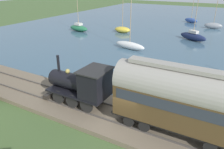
{
  "coord_description": "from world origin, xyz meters",
  "views": [
    {
      "loc": [
        -11.33,
        -5.62,
        9.43
      ],
      "look_at": [
        4.53,
        3.3,
        1.58
      ],
      "focal_mm": 35.0,
      "sensor_mm": 36.0,
      "label": 1
    }
  ],
  "objects_px": {
    "steam_locomotive": "(83,83)",
    "sailboat_blue": "(191,20)",
    "sailboat_green": "(79,28)",
    "rowboat_near_shore": "(97,68)",
    "rowboat_off_pier": "(131,88)",
    "sailboat_navy": "(193,36)",
    "sailboat_gray": "(213,25)",
    "passenger_coach": "(183,99)",
    "sailboat_white": "(130,45)",
    "sailboat_yellow": "(122,29)"
  },
  "relations": [
    {
      "from": "sailboat_gray",
      "to": "sailboat_green",
      "type": "distance_m",
      "value": 28.32
    },
    {
      "from": "sailboat_gray",
      "to": "sailboat_green",
      "type": "bearing_deg",
      "value": 119.9
    },
    {
      "from": "sailboat_white",
      "to": "rowboat_near_shore",
      "type": "distance_m",
      "value": 9.39
    },
    {
      "from": "steam_locomotive",
      "to": "sailboat_blue",
      "type": "relative_size",
      "value": 0.64
    },
    {
      "from": "sailboat_navy",
      "to": "sailboat_green",
      "type": "height_order",
      "value": "sailboat_green"
    },
    {
      "from": "steam_locomotive",
      "to": "sailboat_white",
      "type": "xyz_separation_m",
      "value": [
        16.78,
        3.87,
        -1.62
      ]
    },
    {
      "from": "steam_locomotive",
      "to": "sailboat_yellow",
      "type": "distance_m",
      "value": 28.15
    },
    {
      "from": "sailboat_navy",
      "to": "sailboat_gray",
      "type": "xyz_separation_m",
      "value": [
        12.34,
        -1.87,
        -0.03
      ]
    },
    {
      "from": "sailboat_white",
      "to": "sailboat_green",
      "type": "distance_m",
      "value": 15.72
    },
    {
      "from": "rowboat_near_shore",
      "to": "sailboat_navy",
      "type": "bearing_deg",
      "value": 18.84
    },
    {
      "from": "sailboat_navy",
      "to": "sailboat_blue",
      "type": "relative_size",
      "value": 0.88
    },
    {
      "from": "sailboat_yellow",
      "to": "rowboat_off_pier",
      "type": "height_order",
      "value": "sailboat_yellow"
    },
    {
      "from": "steam_locomotive",
      "to": "rowboat_off_pier",
      "type": "xyz_separation_m",
      "value": [
        4.68,
        -1.99,
        -1.98
      ]
    },
    {
      "from": "sailboat_green",
      "to": "rowboat_off_pier",
      "type": "xyz_separation_m",
      "value": [
        -18.51,
        -20.2,
        -0.42
      ]
    },
    {
      "from": "sailboat_yellow",
      "to": "sailboat_blue",
      "type": "xyz_separation_m",
      "value": [
        17.97,
        -9.55,
        0.01
      ]
    },
    {
      "from": "passenger_coach",
      "to": "sailboat_white",
      "type": "relative_size",
      "value": 0.99
    },
    {
      "from": "passenger_coach",
      "to": "sailboat_blue",
      "type": "distance_m",
      "value": 45.01
    },
    {
      "from": "sailboat_blue",
      "to": "rowboat_off_pier",
      "type": "distance_m",
      "value": 39.66
    },
    {
      "from": "sailboat_blue",
      "to": "rowboat_near_shore",
      "type": "distance_m",
      "value": 37.02
    },
    {
      "from": "passenger_coach",
      "to": "sailboat_navy",
      "type": "relative_size",
      "value": 1.16
    },
    {
      "from": "sailboat_yellow",
      "to": "sailboat_green",
      "type": "relative_size",
      "value": 1.02
    },
    {
      "from": "sailboat_yellow",
      "to": "sailboat_blue",
      "type": "bearing_deg",
      "value": -27.2
    },
    {
      "from": "sailboat_yellow",
      "to": "sailboat_navy",
      "type": "height_order",
      "value": "sailboat_yellow"
    },
    {
      "from": "sailboat_white",
      "to": "sailboat_yellow",
      "type": "relative_size",
      "value": 1.05
    },
    {
      "from": "sailboat_yellow",
      "to": "sailboat_gray",
      "type": "distance_m",
      "value": 19.82
    },
    {
      "from": "sailboat_green",
      "to": "sailboat_yellow",
      "type": "bearing_deg",
      "value": -59.93
    },
    {
      "from": "passenger_coach",
      "to": "sailboat_white",
      "type": "distance_m",
      "value": 20.35
    },
    {
      "from": "steam_locomotive",
      "to": "sailboat_white",
      "type": "height_order",
      "value": "sailboat_white"
    },
    {
      "from": "sailboat_white",
      "to": "sailboat_yellow",
      "type": "xyz_separation_m",
      "value": [
        9.52,
        6.05,
        0.02
      ]
    },
    {
      "from": "sailboat_green",
      "to": "sailboat_gray",
      "type": "bearing_deg",
      "value": -46.15
    },
    {
      "from": "sailboat_green",
      "to": "rowboat_near_shore",
      "type": "height_order",
      "value": "sailboat_green"
    },
    {
      "from": "sailboat_white",
      "to": "sailboat_navy",
      "type": "height_order",
      "value": "sailboat_white"
    },
    {
      "from": "passenger_coach",
      "to": "sailboat_green",
      "type": "height_order",
      "value": "sailboat_green"
    },
    {
      "from": "rowboat_off_pier",
      "to": "sailboat_white",
      "type": "bearing_deg",
      "value": 35.94
    },
    {
      "from": "sailboat_white",
      "to": "sailboat_blue",
      "type": "relative_size",
      "value": 1.04
    },
    {
      "from": "steam_locomotive",
      "to": "sailboat_blue",
      "type": "bearing_deg",
      "value": 0.46
    },
    {
      "from": "sailboat_navy",
      "to": "sailboat_blue",
      "type": "xyz_separation_m",
      "value": [
        17.47,
        3.67,
        -0.06
      ]
    },
    {
      "from": "sailboat_gray",
      "to": "rowboat_near_shore",
      "type": "xyz_separation_m",
      "value": [
        -31.75,
        8.76,
        -0.43
      ]
    },
    {
      "from": "steam_locomotive",
      "to": "rowboat_near_shore",
      "type": "distance_m",
      "value": 8.46
    },
    {
      "from": "passenger_coach",
      "to": "rowboat_near_shore",
      "type": "distance_m",
      "value": 13.51
    },
    {
      "from": "passenger_coach",
      "to": "sailboat_navy",
      "type": "distance_m",
      "value": 27.21
    },
    {
      "from": "rowboat_near_shore",
      "to": "rowboat_off_pier",
      "type": "xyz_separation_m",
      "value": [
        -2.71,
        -5.57,
        0.0
      ]
    },
    {
      "from": "sailboat_blue",
      "to": "steam_locomotive",
      "type": "bearing_deg",
      "value": -152.39
    },
    {
      "from": "steam_locomotive",
      "to": "passenger_coach",
      "type": "bearing_deg",
      "value": -90.0
    },
    {
      "from": "sailboat_yellow",
      "to": "rowboat_near_shore",
      "type": "bearing_deg",
      "value": -160.7
    },
    {
      "from": "passenger_coach",
      "to": "rowboat_near_shore",
      "type": "relative_size",
      "value": 3.29
    },
    {
      "from": "sailboat_navy",
      "to": "steam_locomotive",
      "type": "bearing_deg",
      "value": -160.06
    },
    {
      "from": "sailboat_green",
      "to": "rowboat_near_shore",
      "type": "bearing_deg",
      "value": -127.63
    },
    {
      "from": "sailboat_white",
      "to": "rowboat_near_shore",
      "type": "bearing_deg",
      "value": -168.14
    },
    {
      "from": "sailboat_gray",
      "to": "rowboat_off_pier",
      "type": "bearing_deg",
      "value": 170.31
    }
  ]
}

